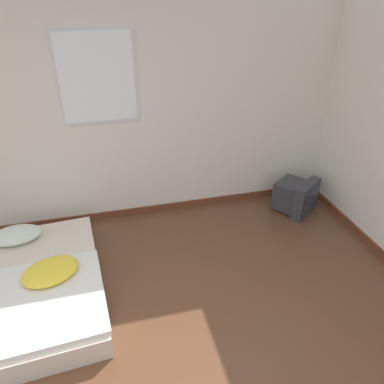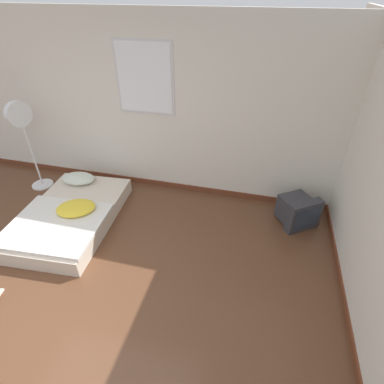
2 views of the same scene
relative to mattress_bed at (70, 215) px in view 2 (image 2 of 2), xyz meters
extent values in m
plane|color=brown|center=(0.81, -1.56, -0.14)|extent=(20.00, 20.00, 0.00)
cube|color=silver|center=(0.81, 1.24, 1.16)|extent=(7.94, 0.06, 2.60)
cube|color=brown|center=(0.81, 1.20, -0.09)|extent=(7.94, 0.02, 0.09)
cube|color=silver|center=(0.80, 1.21, 1.60)|extent=(0.84, 0.01, 0.99)
cube|color=white|center=(0.80, 1.20, 1.60)|extent=(0.77, 0.01, 0.92)
cube|color=beige|center=(0.00, 0.01, -0.03)|extent=(1.28, 1.89, 0.22)
ellipsoid|color=silver|center=(-0.25, 0.68, 0.15)|extent=(0.54, 0.38, 0.14)
cube|color=silver|center=(0.03, -0.33, 0.10)|extent=(1.25, 1.14, 0.05)
ellipsoid|color=yellow|center=(0.15, -0.03, 0.17)|extent=(0.63, 0.56, 0.11)
cube|color=#333338|center=(3.05, 0.85, 0.07)|extent=(0.50, 0.48, 0.36)
cube|color=#333338|center=(3.17, 0.67, 0.08)|extent=(0.47, 0.39, 0.45)
cube|color=#283342|center=(3.21, 0.61, 0.09)|extent=(0.33, 0.23, 0.32)
cylinder|color=silver|center=(-1.02, 0.73, -0.13)|extent=(0.34, 0.34, 0.02)
cylinder|color=silver|center=(-1.02, 0.73, 0.41)|extent=(0.03, 0.03, 1.06)
cylinder|color=silver|center=(-1.02, 0.73, 1.11)|extent=(0.20, 0.39, 0.38)
camera|label=1|loc=(0.77, -2.89, 2.54)|focal=35.00mm
camera|label=2|loc=(2.47, -2.74, 2.69)|focal=28.00mm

